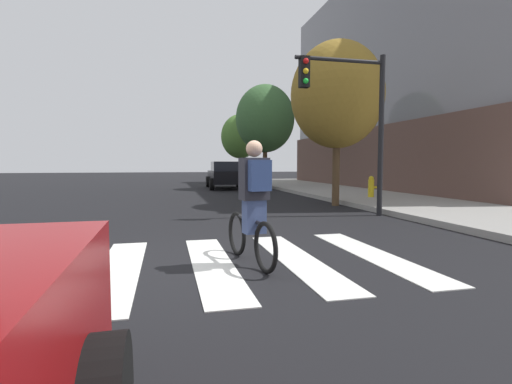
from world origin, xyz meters
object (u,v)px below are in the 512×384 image
at_px(street_tree_mid, 265,119).
at_px(fire_hydrant, 371,187).
at_px(street_tree_far, 240,137).
at_px(traffic_light_near, 353,106).
at_px(cyclist, 253,204).
at_px(sedan_mid, 226,175).
at_px(street_tree_near, 337,95).

bearing_deg(street_tree_mid, fire_hydrant, -74.31).
height_order(fire_hydrant, street_tree_far, street_tree_far).
xyz_separation_m(street_tree_mid, street_tree_far, (0.10, 7.65, -0.43)).
bearing_deg(traffic_light_near, fire_hydrant, 53.61).
relative_size(fire_hydrant, street_tree_mid, 0.14).
distance_m(cyclist, traffic_light_near, 5.80).
bearing_deg(traffic_light_near, street_tree_mid, 86.91).
bearing_deg(sedan_mid, traffic_light_near, -83.32).
bearing_deg(fire_hydrant, sedan_mid, 116.20).
distance_m(cyclist, street_tree_mid, 16.18).
xyz_separation_m(traffic_light_near, street_tree_far, (0.70, 18.89, 0.54)).
bearing_deg(street_tree_far, traffic_light_near, -92.13).
height_order(sedan_mid, cyclist, cyclist).
bearing_deg(fire_hydrant, traffic_light_near, -126.39).
bearing_deg(street_tree_far, fire_hydrant, -82.42).
xyz_separation_m(sedan_mid, fire_hydrant, (4.15, -8.43, -0.25)).
xyz_separation_m(traffic_light_near, street_tree_near, (0.75, 2.53, 0.75)).
distance_m(street_tree_mid, street_tree_far, 7.67).
bearing_deg(fire_hydrant, street_tree_near, -149.49).
xyz_separation_m(cyclist, fire_hydrant, (6.29, 7.80, -0.31)).
bearing_deg(street_tree_near, sedan_mid, 102.74).
relative_size(sedan_mid, street_tree_far, 0.88).
distance_m(sedan_mid, street_tree_mid, 3.77).
bearing_deg(street_tree_near, cyclist, -123.03).
xyz_separation_m(traffic_light_near, fire_hydrant, (2.73, 3.70, -2.33)).
bearing_deg(cyclist, sedan_mid, 82.46).
distance_m(traffic_light_near, fire_hydrant, 5.15).
distance_m(fire_hydrant, street_tree_mid, 8.50).
bearing_deg(street_tree_far, street_tree_mid, -90.71).
height_order(traffic_light_near, street_tree_near, street_tree_near).
relative_size(sedan_mid, street_tree_near, 0.83).
bearing_deg(fire_hydrant, street_tree_mid, 105.69).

